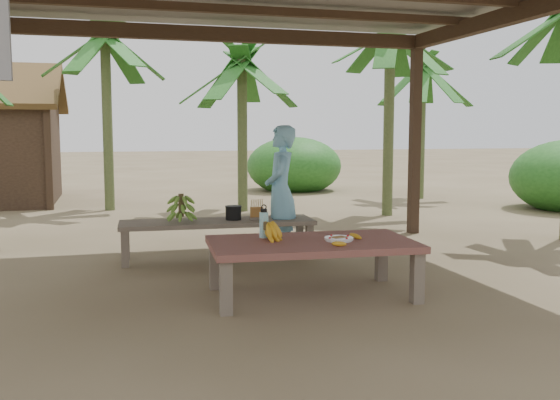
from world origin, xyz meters
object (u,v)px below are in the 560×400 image
object	(u,v)px
work_table	(312,248)
bench	(218,225)
cooking_pot	(233,213)
ripe_banana_bunch	(265,230)
woman	(281,191)
water_flask	(264,224)
plate	(339,239)

from	to	relation	value
work_table	bench	distance (m)	1.89
work_table	cooking_pot	size ratio (longest dim) A/B	10.26
ripe_banana_bunch	woman	world-z (taller)	woman
bench	work_table	bearing A→B (deg)	-70.73
water_flask	plate	bearing A→B (deg)	-29.76
work_table	ripe_banana_bunch	xyz separation A→B (m)	(-0.39, 0.14, 0.15)
bench	cooking_pot	distance (m)	0.23
plate	ripe_banana_bunch	bearing A→B (deg)	161.06
ripe_banana_bunch	cooking_pot	world-z (taller)	ripe_banana_bunch
work_table	water_flask	size ratio (longest dim) A/B	6.07
water_flask	woman	size ratio (longest dim) A/B	0.20
water_flask	cooking_pot	bearing A→B (deg)	89.36
water_flask	bench	bearing A→B (deg)	96.25
plate	woman	world-z (taller)	woman
bench	plate	bearing A→B (deg)	-65.10
ripe_banana_bunch	plate	xyz separation A→B (m)	(0.62, -0.21, -0.07)
woman	ripe_banana_bunch	bearing A→B (deg)	-1.31
ripe_banana_bunch	cooking_pot	xyz separation A→B (m)	(0.04, 1.67, -0.06)
ripe_banana_bunch	water_flask	distance (m)	0.14
water_flask	woman	world-z (taller)	woman
cooking_pot	woman	size ratio (longest dim) A/B	0.12
work_table	woman	size ratio (longest dim) A/B	1.21
ripe_banana_bunch	water_flask	xyz separation A→B (m)	(0.02, 0.13, 0.04)
water_flask	work_table	bearing A→B (deg)	-36.41
work_table	water_flask	distance (m)	0.50
work_table	bench	size ratio (longest dim) A/B	0.83
work_table	ripe_banana_bunch	world-z (taller)	ripe_banana_bunch
work_table	plate	size ratio (longest dim) A/B	7.23
cooking_pot	woman	world-z (taller)	woman
plate	water_flask	distance (m)	0.70
water_flask	cooking_pot	world-z (taller)	water_flask
woman	work_table	bearing A→B (deg)	11.61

